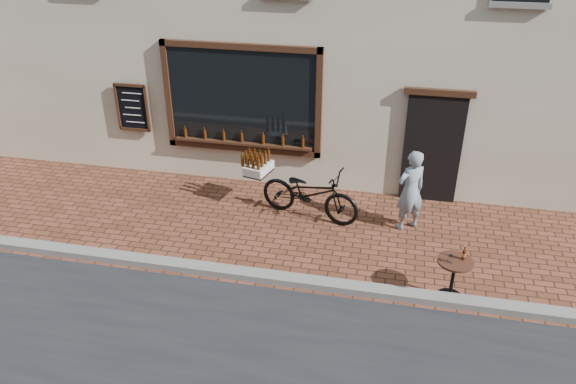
# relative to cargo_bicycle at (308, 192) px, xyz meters

# --- Properties ---
(ground) EXTENTS (90.00, 90.00, 0.00)m
(ground) POSITION_rel_cargo_bicycle_xyz_m (0.34, -2.30, -0.53)
(ground) COLOR #522B1A
(ground) RESTS_ON ground
(kerb) EXTENTS (90.00, 0.25, 0.12)m
(kerb) POSITION_rel_cargo_bicycle_xyz_m (0.34, -2.10, -0.47)
(kerb) COLOR slate
(kerb) RESTS_ON ground
(cargo_bicycle) EXTENTS (2.40, 1.17, 1.11)m
(cargo_bicycle) POSITION_rel_cargo_bicycle_xyz_m (0.00, 0.00, 0.00)
(cargo_bicycle) COLOR black
(cargo_bicycle) RESTS_ON ground
(bistro_table) EXTENTS (0.55, 0.55, 0.94)m
(bistro_table) POSITION_rel_cargo_bicycle_xyz_m (2.59, -1.95, -0.03)
(bistro_table) COLOR black
(bistro_table) RESTS_ON ground
(pedestrian) EXTENTS (0.68, 0.63, 1.56)m
(pedestrian) POSITION_rel_cargo_bicycle_xyz_m (1.88, -0.03, 0.25)
(pedestrian) COLOR gray
(pedestrian) RESTS_ON ground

